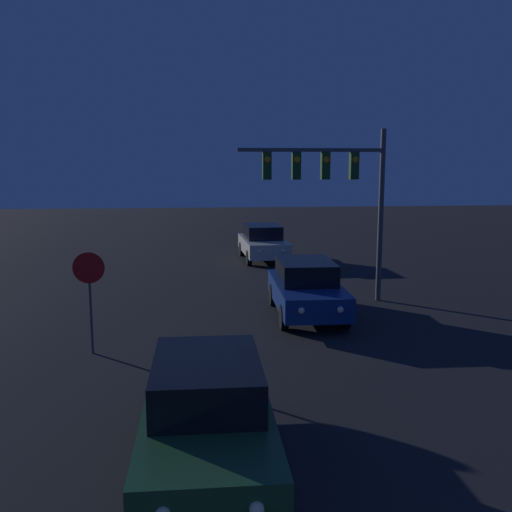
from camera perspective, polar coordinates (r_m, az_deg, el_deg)
name	(u,v)px	position (r m, az deg, el deg)	size (l,w,h in m)	color
car_near	(207,414)	(9.10, -4.88, -15.46)	(2.01, 4.65, 1.70)	#1E4728
car_mid	(306,288)	(17.68, 5.06, -3.19)	(2.06, 4.67, 1.70)	navy
car_far	(263,242)	(27.79, 0.70, 1.40)	(2.14, 4.70, 1.70)	beige
traffic_signal_mast	(335,182)	(19.21, 7.95, 7.38)	(4.94, 0.30, 5.80)	#4C4C51
stop_sign	(89,283)	(14.49, -16.33, -2.58)	(0.77, 0.07, 2.55)	#4C4C51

